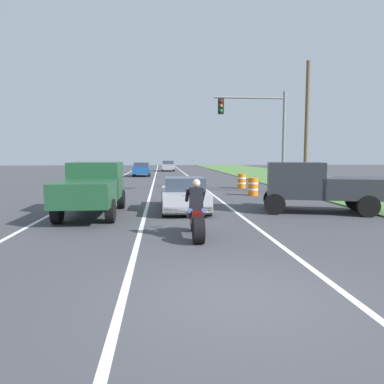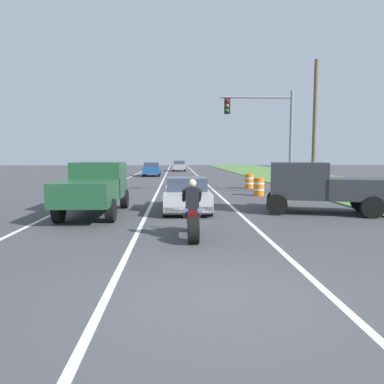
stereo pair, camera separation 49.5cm
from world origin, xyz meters
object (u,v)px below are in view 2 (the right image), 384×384
Objects in this scene: construction_barrel_mid at (259,187)px; construction_barrel_far at (249,181)px; construction_barrel_nearest at (282,195)px; distant_car_far_ahead at (152,169)px; pickup_truck_left_lane_dark_green at (95,186)px; traffic_light_mast_near at (269,126)px; distant_car_further_ahead at (179,166)px; motorcycle_with_rider at (192,217)px; pickup_truck_right_shoulder_dark_grey at (323,185)px; sports_car_silver at (187,195)px.

construction_barrel_far is at bearing 85.31° from construction_barrel_mid.
distant_car_far_ahead is (-7.27, 24.15, 0.27)m from construction_barrel_nearest.
construction_barrel_mid is (-0.03, 4.29, 0.00)m from construction_barrel_nearest.
construction_barrel_far is at bearing 53.05° from pickup_truck_left_lane_dark_green.
construction_barrel_nearest is at bearing -92.26° from construction_barrel_far.
construction_barrel_nearest is at bearing -98.30° from traffic_light_mast_near.
pickup_truck_left_lane_dark_green is 0.80× the size of traffic_light_mast_near.
distant_car_further_ahead reaches higher than construction_barrel_mid.
construction_barrel_nearest is (7.77, 1.92, -0.60)m from pickup_truck_left_lane_dark_green.
pickup_truck_left_lane_dark_green reaches higher than construction_barrel_far.
traffic_light_mast_near is 1.50× the size of distant_car_far_ahead.
pickup_truck_right_shoulder_dark_grey is at bearing 38.19° from motorcycle_with_rider.
pickup_truck_left_lane_dark_green reaches higher than construction_barrel_mid.
traffic_light_mast_near reaches higher than sports_car_silver.
pickup_truck_left_lane_dark_green is at bearing -91.09° from distant_car_far_ahead.
sports_car_silver is (0.00, 5.14, 0.04)m from motorcycle_with_rider.
traffic_light_mast_near is 32.04m from distant_car_further_ahead.
traffic_light_mast_near reaches higher than pickup_truck_left_lane_dark_green.
construction_barrel_mid is 4.59m from construction_barrel_far.
construction_barrel_nearest is 0.25× the size of distant_car_further_ahead.
pickup_truck_right_shoulder_dark_grey is 39.25m from distant_car_further_ahead.
construction_barrel_nearest is at bearing -73.24° from distant_car_far_ahead.
distant_car_far_ahead is at bearing 107.66° from pickup_truck_right_shoulder_dark_grey.
construction_barrel_nearest is (-0.80, -5.49, -3.47)m from traffic_light_mast_near.
sports_car_silver is at bearing -128.15° from traffic_light_mast_near.
distant_car_further_ahead reaches higher than construction_barrel_far.
construction_barrel_mid is (4.23, 10.37, -0.09)m from motorcycle_with_rider.
pickup_truck_left_lane_dark_green is at bearing -139.14° from traffic_light_mast_near.
sports_car_silver is 0.90× the size of pickup_truck_left_lane_dark_green.
traffic_light_mast_near is 1.50× the size of distant_car_further_ahead.
construction_barrel_mid is (7.74, 6.21, -0.60)m from pickup_truck_left_lane_dark_green.
construction_barrel_nearest and construction_barrel_mid have the same top height.
construction_barrel_mid is at bearing -124.57° from traffic_light_mast_near.
pickup_truck_right_shoulder_dark_grey is 6.33m from construction_barrel_mid.
pickup_truck_right_shoulder_dark_grey reaches higher than distant_car_far_ahead.
construction_barrel_far is at bearing -63.49° from distant_car_far_ahead.
construction_barrel_mid is 32.96m from distant_car_further_ahead.
distant_car_further_ahead reaches higher than construction_barrel_nearest.
motorcycle_with_rider is at bearing -90.13° from distant_car_further_ahead.
distant_car_far_ahead is at bearing 88.91° from pickup_truck_left_lane_dark_green.
pickup_truck_right_shoulder_dark_grey is 5.14× the size of construction_barrel_nearest.
pickup_truck_left_lane_dark_green is 11.69m from traffic_light_mast_near.
construction_barrel_nearest is 37.22m from distant_car_further_ahead.
motorcycle_with_rider is 0.46× the size of pickup_truck_left_lane_dark_green.
traffic_light_mast_near is at bearing -82.36° from construction_barrel_far.
distant_car_further_ahead is at bearing 97.60° from pickup_truck_right_shoulder_dark_grey.
motorcycle_with_rider is at bearing -125.01° from construction_barrel_nearest.
pickup_truck_left_lane_dark_green is at bearing -141.25° from construction_barrel_mid.
distant_car_far_ahead is at bearing 110.05° from construction_barrel_mid.
motorcycle_with_rider is 6.74m from pickup_truck_right_shoulder_dark_grey.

